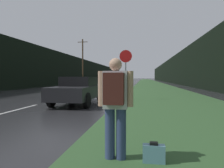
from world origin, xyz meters
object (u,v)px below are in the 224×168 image
Objects in this scene: car_passing_far at (127,80)px; car_oncoming at (114,80)px; stop_sign at (126,69)px; delivery_truck at (128,76)px; suitcase at (154,154)px; hitchhiker_with_backpack at (115,102)px; car_passing_near at (78,90)px.

car_passing_far is 0.95× the size of car_oncoming.
car_oncoming is (-6.17, 36.61, -1.18)m from stop_sign.
car_oncoming is 0.54× the size of delivery_truck.
hitchhiker_with_backpack is at bearing 177.20° from suitcase.
suitcase is (1.22, -8.87, -1.74)m from stop_sign.
car_passing_far is (-2.89, 37.86, -0.22)m from hitchhiker_with_backpack.
delivery_truck reaches higher than car_passing_far.
hitchhiker_with_backpack is 0.21× the size of delivery_truck.
stop_sign is 8.67× the size of suitcase.
suitcase is at bearing -85.43° from delivery_truck.
hitchhiker_with_backpack is at bearing 94.36° from car_passing_far.
suitcase is at bearing 95.29° from car_passing_far.
car_passing_near is 0.99× the size of car_oncoming.
hitchhiker_with_backpack reaches higher than car_passing_near.
stop_sign reaches higher than hitchhiker_with_backpack.
car_passing_far is at bearing 95.10° from suitcase.
hitchhiker_with_backpack is 0.41× the size of car_passing_far.
stop_sign is at bearing 93.67° from hitchhiker_with_backpack.
stop_sign is 0.37× the size of delivery_truck.
suitcase is at bearing -2.80° from hitchhiker_with_backpack.
stop_sign is at bearing -80.43° from car_oncoming.
car_passing_far is at bearing 94.17° from hitchhiker_with_backpack.
delivery_truck is at bearing 94.00° from hitchhiker_with_backpack.
delivery_truck reaches higher than hitchhiker_with_backpack.
delivery_truck is (-3.88, 85.57, 1.19)m from car_passing_near.
stop_sign is 8.91m from hitchhiker_with_backpack.
car_passing_far reaches higher than car_passing_near.
suitcase is 0.08× the size of car_passing_near.
delivery_truck reaches higher than stop_sign.
delivery_truck reaches higher than car_oncoming.
hitchhiker_with_backpack is at bearing -86.13° from stop_sign.
car_oncoming is at bearing -84.27° from car_passing_near.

